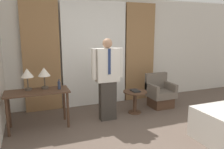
{
  "coord_description": "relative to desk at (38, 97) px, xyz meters",
  "views": [
    {
      "loc": [
        -1.59,
        -2.37,
        1.85
      ],
      "look_at": [
        -0.02,
        1.63,
        1.0
      ],
      "focal_mm": 35.0,
      "sensor_mm": 36.0,
      "label": 1
    }
  ],
  "objects": [
    {
      "name": "wall_back",
      "position": [
        1.45,
        1.09,
        0.73
      ],
      "size": [
        10.0,
        0.06,
        2.7
      ],
      "color": "silver",
      "rests_on": "ground_plane"
    },
    {
      "name": "curtain_sheer_center",
      "position": [
        1.45,
        0.96,
        0.67
      ],
      "size": [
        1.63,
        0.06,
        2.58
      ],
      "color": "white",
      "rests_on": "ground_plane"
    },
    {
      "name": "curtain_drape_left",
      "position": [
        0.18,
        0.96,
        0.67
      ],
      "size": [
        0.83,
        0.06,
        2.58
      ],
      "color": "#997047",
      "rests_on": "ground_plane"
    },
    {
      "name": "curtain_drape_right",
      "position": [
        2.72,
        0.96,
        0.67
      ],
      "size": [
        0.83,
        0.06,
        2.58
      ],
      "color": "#997047",
      "rests_on": "ground_plane"
    },
    {
      "name": "desk",
      "position": [
        0.0,
        0.0,
        0.0
      ],
      "size": [
        1.18,
        0.54,
        0.74
      ],
      "color": "#4C3323",
      "rests_on": "ground_plane"
    },
    {
      "name": "table_lamp_left",
      "position": [
        -0.16,
        0.13,
        0.43
      ],
      "size": [
        0.24,
        0.24,
        0.42
      ],
      "color": "#4C4238",
      "rests_on": "desk"
    },
    {
      "name": "table_lamp_right",
      "position": [
        0.16,
        0.13,
        0.43
      ],
      "size": [
        0.24,
        0.24,
        0.42
      ],
      "color": "#4C4238",
      "rests_on": "desk"
    },
    {
      "name": "bottle_near_edge",
      "position": [
        0.41,
        -0.03,
        0.2
      ],
      "size": [
        0.06,
        0.06,
        0.2
      ],
      "color": "#2D3851",
      "rests_on": "desk"
    },
    {
      "name": "person",
      "position": [
        1.39,
        -0.11,
        0.31
      ],
      "size": [
        0.68,
        0.22,
        1.72
      ],
      "color": "#38332D",
      "rests_on": "ground_plane"
    },
    {
      "name": "armchair",
      "position": [
        2.89,
        0.18,
        -0.31
      ],
      "size": [
        0.6,
        0.56,
        0.82
      ],
      "color": "#4C3323",
      "rests_on": "ground_plane"
    },
    {
      "name": "side_table",
      "position": [
        2.1,
        0.01,
        -0.27
      ],
      "size": [
        0.54,
        0.54,
        0.52
      ],
      "color": "#4C3323",
      "rests_on": "ground_plane"
    },
    {
      "name": "book",
      "position": [
        2.1,
        -0.01,
        -0.09
      ],
      "size": [
        0.16,
        0.24,
        0.03
      ],
      "color": "black",
      "rests_on": "side_table"
    }
  ]
}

